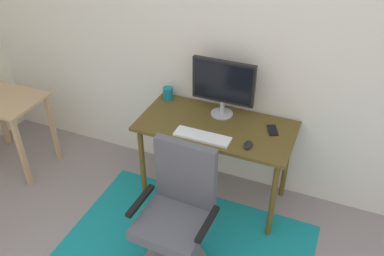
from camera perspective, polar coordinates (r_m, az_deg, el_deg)
wall_back at (r=3.21m, az=8.56°, el=11.49°), size 6.00×0.10×2.60m
desk at (r=3.24m, az=3.34°, el=-0.87°), size 1.22×0.60×0.75m
monitor at (r=3.18m, az=4.39°, el=6.16°), size 0.50×0.18×0.47m
keyboard at (r=3.04m, az=1.45°, el=-1.20°), size 0.43×0.13×0.02m
computer_mouse at (r=2.97m, az=7.84°, el=-2.34°), size 0.06×0.10×0.03m
coffee_cup at (r=3.50m, az=-3.37°, el=4.86°), size 0.09×0.09×0.11m
cell_phone at (r=3.17m, az=11.20°, el=-0.29°), size 0.12×0.16×0.01m
office_chair at (r=2.85m, az=-2.07°, el=-13.08°), size 0.54×0.49×1.01m
side_table at (r=4.03m, az=-24.86°, el=2.26°), size 0.72×0.50×0.73m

